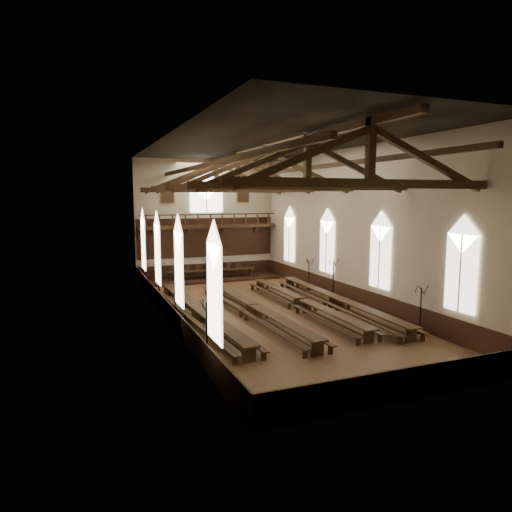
% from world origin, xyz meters
% --- Properties ---
extents(ground, '(26.00, 26.00, 0.00)m').
position_xyz_m(ground, '(0.00, 0.00, 0.00)').
color(ground, brown).
rests_on(ground, ground).
extents(room_walls, '(26.00, 26.00, 26.00)m').
position_xyz_m(room_walls, '(0.00, 0.00, 6.46)').
color(room_walls, tan).
rests_on(room_walls, ground).
extents(wainscot_band, '(12.00, 26.00, 1.20)m').
position_xyz_m(wainscot_band, '(0.00, 0.00, 0.60)').
color(wainscot_band, black).
rests_on(wainscot_band, ground).
extents(side_windows, '(11.85, 19.80, 4.50)m').
position_xyz_m(side_windows, '(-0.00, -0.00, 3.74)').
color(side_windows, white).
rests_on(side_windows, room_walls).
extents(end_window, '(2.80, 0.12, 3.80)m').
position_xyz_m(end_window, '(0.00, 12.90, 7.22)').
color(end_window, white).
rests_on(end_window, room_walls).
extents(minstrels_gallery, '(11.80, 1.24, 3.70)m').
position_xyz_m(minstrels_gallery, '(0.00, 12.66, 3.91)').
color(minstrels_gallery, '#342410').
rests_on(minstrels_gallery, room_walls).
extents(portraits, '(7.75, 0.09, 1.45)m').
position_xyz_m(portraits, '(0.00, 12.90, 7.10)').
color(portraits, brown).
rests_on(portraits, room_walls).
extents(roof_trusses, '(11.70, 25.70, 2.80)m').
position_xyz_m(roof_trusses, '(0.00, -0.00, 8.22)').
color(roof_trusses, '#342410').
rests_on(roof_trusses, room_walls).
extents(refectory_row_a, '(1.94, 14.91, 0.80)m').
position_xyz_m(refectory_row_a, '(-4.32, -0.49, 0.58)').
color(refectory_row_a, '#342410').
rests_on(refectory_row_a, ground).
extents(refectory_row_b, '(1.78, 14.72, 0.78)m').
position_xyz_m(refectory_row_b, '(-1.16, -0.94, 0.57)').
color(refectory_row_b, '#342410').
rests_on(refectory_row_b, ground).
extents(refectory_row_c, '(1.52, 14.31, 0.74)m').
position_xyz_m(refectory_row_c, '(2.20, -0.49, 0.54)').
color(refectory_row_c, '#342410').
rests_on(refectory_row_c, ground).
extents(refectory_row_d, '(1.83, 14.78, 0.79)m').
position_xyz_m(refectory_row_d, '(4.35, -0.95, 0.57)').
color(refectory_row_d, '#342410').
rests_on(refectory_row_d, ground).
extents(dais, '(11.40, 2.86, 0.19)m').
position_xyz_m(dais, '(-0.08, 11.40, 0.10)').
color(dais, black).
rests_on(dais, ground).
extents(high_table, '(7.38, 1.28, 0.69)m').
position_xyz_m(high_table, '(-0.08, 11.40, 0.77)').
color(high_table, '#342410').
rests_on(high_table, dais).
extents(high_chairs, '(5.86, 0.46, 1.05)m').
position_xyz_m(high_chairs, '(-0.08, 12.13, 0.76)').
color(high_chairs, '#342410').
rests_on(high_chairs, dais).
extents(candelabrum_left_near, '(0.78, 0.80, 2.67)m').
position_xyz_m(candelabrum_left_near, '(-5.55, -6.63, 0.81)').
color(candelabrum_left_near, black).
rests_on(candelabrum_left_near, ground).
extents(candelabrum_left_mid, '(0.75, 0.85, 2.76)m').
position_xyz_m(candelabrum_left_mid, '(-5.55, -0.19, 0.84)').
color(candelabrum_left_mid, black).
rests_on(candelabrum_left_mid, ground).
extents(candelabrum_left_far, '(0.75, 0.81, 2.66)m').
position_xyz_m(candelabrum_left_far, '(-5.55, 4.98, 0.81)').
color(candelabrum_left_far, black).
rests_on(candelabrum_left_far, ground).
extents(candelabrum_right_near, '(0.70, 0.76, 2.48)m').
position_xyz_m(candelabrum_right_near, '(5.55, -6.91, 0.75)').
color(candelabrum_right_near, black).
rests_on(candelabrum_right_near, ground).
extents(candelabrum_right_mid, '(0.80, 0.84, 2.78)m').
position_xyz_m(candelabrum_right_mid, '(5.55, 1.47, 0.84)').
color(candelabrum_right_mid, black).
rests_on(candelabrum_right_mid, ground).
extents(candelabrum_right_far, '(0.71, 0.68, 2.35)m').
position_xyz_m(candelabrum_right_far, '(5.55, 4.90, 0.72)').
color(candelabrum_right_far, black).
rests_on(candelabrum_right_far, ground).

